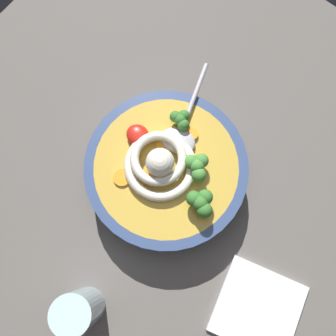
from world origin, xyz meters
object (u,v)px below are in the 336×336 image
soup_spoon (181,133)px  folded_napkin (258,308)px  noodle_pile (160,163)px  drinking_glass (79,310)px  soup_bowl (168,172)px

soup_spoon → folded_napkin: (-27.97, 14.50, -7.13)cm
noodle_pile → drinking_glass: bearing=99.7°
soup_bowl → drinking_glass: 26.40cm
soup_bowl → folded_napkin: bearing=161.8°
soup_spoon → folded_napkin: bearing=-135.5°
drinking_glass → folded_napkin: (-22.97, -17.53, -5.55)cm
noodle_pile → soup_bowl: bearing=-159.4°
soup_spoon → drinking_glass: size_ratio=1.46×
soup_bowl → drinking_glass: (-3.07, 26.11, 2.47)cm
soup_bowl → drinking_glass: drinking_glass is taller
soup_bowl → noodle_pile: noodle_pile is taller
drinking_glass → soup_spoon: bearing=-81.1°
soup_spoon → soup_bowl: bearing=180.0°
soup_bowl → noodle_pile: size_ratio=2.09×
folded_napkin → noodle_pile: bearing=-16.5°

